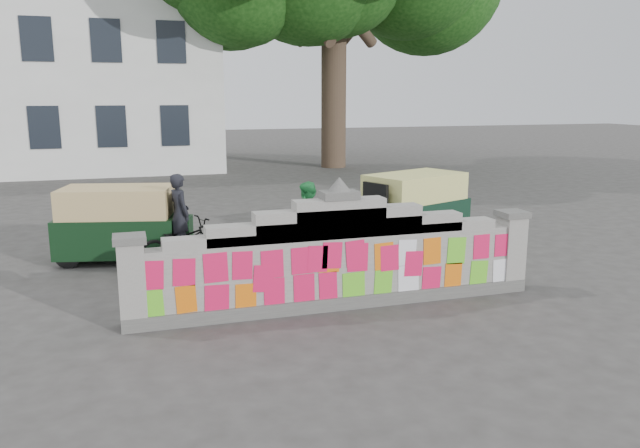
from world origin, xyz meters
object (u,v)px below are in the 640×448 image
Objects in this scene: pedestrian at (307,221)px; cyclist_bike at (181,242)px; cyclist_rider at (180,226)px; rickshaw_right at (412,207)px; rickshaw_left at (122,223)px.

cyclist_bike is at bearing -99.69° from pedestrian.
cyclist_rider is 5.07m from rickshaw_right.
rickshaw_left is 0.96× the size of rickshaw_right.
cyclist_rider reaches higher than cyclist_bike.
cyclist_bike is 0.31m from cyclist_rider.
pedestrian reaches higher than cyclist_bike.
cyclist_rider is at bearing -17.04° from rickshaw_right.
rickshaw_left reaches higher than cyclist_bike.
rickshaw_right is at bearing 106.40° from pedestrian.
cyclist_rider is at bearing -99.69° from pedestrian.
cyclist_rider is (0.00, 0.00, 0.31)m from cyclist_bike.
cyclist_bike is 1.12× the size of cyclist_rider.
cyclist_bike is 5.08m from rickshaw_right.
cyclist_bike is at bearing -0.00° from cyclist_rider.
pedestrian reaches higher than cyclist_rider.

